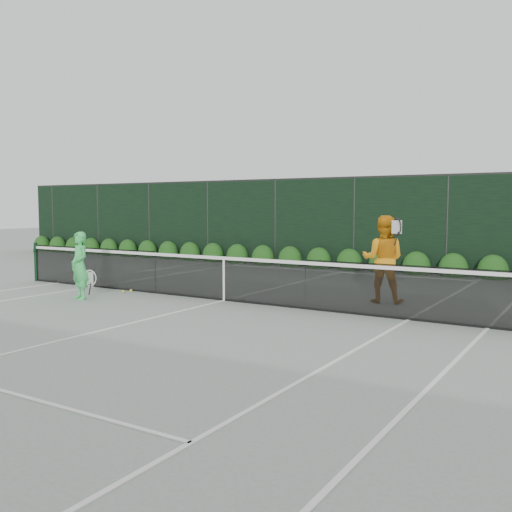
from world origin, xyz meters
The scene contains 8 objects.
ground centered at (0.00, 0.00, 0.00)m, with size 80.00×80.00×0.00m, color gray.
tennis_net centered at (-0.02, 0.00, 0.53)m, with size 12.90×0.10×1.07m.
player_woman centered at (-2.88, -1.52, 0.76)m, with size 0.65×0.50×1.52m.
player_man centered at (3.05, 1.63, 0.94)m, with size 1.04×0.88×1.89m.
court_lines centered at (0.00, 0.00, 0.01)m, with size 11.03×23.83×0.01m.
windscreen_fence centered at (0.00, -2.71, 1.51)m, with size 32.00×21.07×3.06m.
hedge_row centered at (0.00, 7.15, 0.23)m, with size 31.66×0.65×0.94m.
tennis_balls centered at (-1.65, -0.13, 0.03)m, with size 3.27×0.49×0.07m.
Camera 1 is at (7.15, -10.22, 2.08)m, focal length 40.00 mm.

